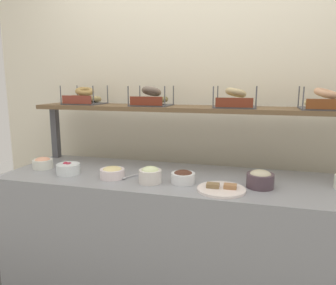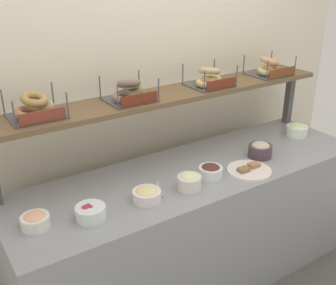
{
  "view_description": "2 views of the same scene",
  "coord_description": "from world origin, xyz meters",
  "px_view_note": "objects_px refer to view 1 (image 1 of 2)",
  "views": [
    {
      "loc": [
        0.44,
        -1.92,
        1.45
      ],
      "look_at": [
        -0.1,
        0.0,
        1.07
      ],
      "focal_mm": 34.39,
      "sensor_mm": 36.0,
      "label": 1
    },
    {
      "loc": [
        -1.36,
        -1.77,
        2.02
      ],
      "look_at": [
        -0.18,
        0.04,
        1.06
      ],
      "focal_mm": 43.48,
      "sensor_mm": 36.0,
      "label": 2
    }
  ],
  "objects_px": {
    "bowl_tuna_salad": "(260,179)",
    "bowl_beet_salad": "(68,168)",
    "bowl_egg_salad": "(112,172)",
    "bagel_basket_plain": "(235,101)",
    "bowl_potato_salad": "(150,175)",
    "serving_plate_white": "(221,189)",
    "bagel_basket_everything": "(85,98)",
    "bagel_basket_poppy": "(151,99)",
    "bagel_basket_sesame": "(325,102)",
    "bowl_chocolate_spread": "(183,177)",
    "serving_spoon_near_plate": "(128,177)",
    "bowl_lox_spread": "(43,163)"
  },
  "relations": [
    {
      "from": "bowl_beet_salad",
      "to": "bagel_basket_everything",
      "type": "distance_m",
      "value": 0.61
    },
    {
      "from": "bowl_lox_spread",
      "to": "bagel_basket_sesame",
      "type": "bearing_deg",
      "value": 9.39
    },
    {
      "from": "bowl_chocolate_spread",
      "to": "bagel_basket_poppy",
      "type": "xyz_separation_m",
      "value": [
        -0.32,
        0.38,
        0.44
      ]
    },
    {
      "from": "serving_spoon_near_plate",
      "to": "bagel_basket_everything",
      "type": "relative_size",
      "value": 0.55
    },
    {
      "from": "bowl_tuna_salad",
      "to": "bowl_beet_salad",
      "type": "bearing_deg",
      "value": -177.56
    },
    {
      "from": "bowl_chocolate_spread",
      "to": "serving_spoon_near_plate",
      "type": "bearing_deg",
      "value": 179.15
    },
    {
      "from": "bowl_potato_salad",
      "to": "serving_plate_white",
      "type": "xyz_separation_m",
      "value": [
        0.43,
        -0.03,
        -0.04
      ]
    },
    {
      "from": "bowl_potato_salad",
      "to": "bowl_lox_spread",
      "type": "relative_size",
      "value": 1.0
    },
    {
      "from": "bowl_tuna_salad",
      "to": "serving_spoon_near_plate",
      "type": "height_order",
      "value": "bowl_tuna_salad"
    },
    {
      "from": "bagel_basket_everything",
      "to": "bagel_basket_plain",
      "type": "bearing_deg",
      "value": -1.41
    },
    {
      "from": "bowl_potato_salad",
      "to": "bagel_basket_everything",
      "type": "bearing_deg",
      "value": 146.51
    },
    {
      "from": "bowl_egg_salad",
      "to": "serving_plate_white",
      "type": "distance_m",
      "value": 0.69
    },
    {
      "from": "bagel_basket_everything",
      "to": "bagel_basket_sesame",
      "type": "height_order",
      "value": "same"
    },
    {
      "from": "bowl_tuna_salad",
      "to": "bowl_lox_spread",
      "type": "distance_m",
      "value": 1.47
    },
    {
      "from": "bowl_chocolate_spread",
      "to": "bagel_basket_poppy",
      "type": "distance_m",
      "value": 0.67
    },
    {
      "from": "bowl_beet_salad",
      "to": "bagel_basket_poppy",
      "type": "height_order",
      "value": "bagel_basket_poppy"
    },
    {
      "from": "bagel_basket_plain",
      "to": "bagel_basket_everything",
      "type": "bearing_deg",
      "value": 178.59
    },
    {
      "from": "bowl_chocolate_spread",
      "to": "bagel_basket_plain",
      "type": "bearing_deg",
      "value": 54.52
    },
    {
      "from": "serving_plate_white",
      "to": "serving_spoon_near_plate",
      "type": "height_order",
      "value": "serving_plate_white"
    },
    {
      "from": "bowl_tuna_salad",
      "to": "serving_plate_white",
      "type": "relative_size",
      "value": 0.58
    },
    {
      "from": "bagel_basket_everything",
      "to": "bowl_chocolate_spread",
      "type": "bearing_deg",
      "value": -24.7
    },
    {
      "from": "bagel_basket_everything",
      "to": "bowl_lox_spread",
      "type": "bearing_deg",
      "value": -115.18
    },
    {
      "from": "bowl_lox_spread",
      "to": "serving_spoon_near_plate",
      "type": "xyz_separation_m",
      "value": [
        0.66,
        -0.06,
        -0.03
      ]
    },
    {
      "from": "bagel_basket_everything",
      "to": "bowl_egg_salad",
      "type": "bearing_deg",
      "value": -45.47
    },
    {
      "from": "bowl_tuna_salad",
      "to": "bowl_egg_salad",
      "type": "height_order",
      "value": "bowl_tuna_salad"
    },
    {
      "from": "bowl_chocolate_spread",
      "to": "bowl_potato_salad",
      "type": "bearing_deg",
      "value": -165.97
    },
    {
      "from": "bowl_egg_salad",
      "to": "bagel_basket_plain",
      "type": "xyz_separation_m",
      "value": [
        0.72,
        0.39,
        0.44
      ]
    },
    {
      "from": "serving_spoon_near_plate",
      "to": "bowl_tuna_salad",
      "type": "bearing_deg",
      "value": 2.34
    },
    {
      "from": "bagel_basket_everything",
      "to": "bagel_basket_plain",
      "type": "relative_size",
      "value": 1.04
    },
    {
      "from": "bowl_tuna_salad",
      "to": "bowl_lox_spread",
      "type": "height_order",
      "value": "bowl_tuna_salad"
    },
    {
      "from": "serving_plate_white",
      "to": "bagel_basket_poppy",
      "type": "relative_size",
      "value": 0.99
    },
    {
      "from": "bowl_egg_salad",
      "to": "bagel_basket_everything",
      "type": "xyz_separation_m",
      "value": [
        -0.41,
        0.42,
        0.44
      ]
    },
    {
      "from": "bowl_tuna_salad",
      "to": "bowl_egg_salad",
      "type": "relative_size",
      "value": 1.0
    },
    {
      "from": "bowl_chocolate_spread",
      "to": "serving_spoon_near_plate",
      "type": "xyz_separation_m",
      "value": [
        -0.36,
        0.01,
        -0.03
      ]
    },
    {
      "from": "bowl_tuna_salad",
      "to": "bowl_egg_salad",
      "type": "xyz_separation_m",
      "value": [
        -0.9,
        -0.06,
        -0.01
      ]
    },
    {
      "from": "bowl_lox_spread",
      "to": "bagel_basket_plain",
      "type": "distance_m",
      "value": 1.4
    },
    {
      "from": "bowl_tuna_salad",
      "to": "bowl_beet_salad",
      "type": "distance_m",
      "value": 1.22
    },
    {
      "from": "serving_plate_white",
      "to": "bagel_basket_poppy",
      "type": "xyz_separation_m",
      "value": [
        -0.56,
        0.46,
        0.47
      ]
    },
    {
      "from": "bagel_basket_poppy",
      "to": "serving_spoon_near_plate",
      "type": "bearing_deg",
      "value": -95.52
    },
    {
      "from": "bowl_lox_spread",
      "to": "bagel_basket_sesame",
      "type": "xyz_separation_m",
      "value": [
        1.83,
        0.3,
        0.44
      ]
    },
    {
      "from": "serving_spoon_near_plate",
      "to": "bowl_chocolate_spread",
      "type": "bearing_deg",
      "value": -0.85
    },
    {
      "from": "bagel_basket_poppy",
      "to": "bagel_basket_sesame",
      "type": "bearing_deg",
      "value": -0.83
    },
    {
      "from": "bowl_potato_salad",
      "to": "bagel_basket_plain",
      "type": "distance_m",
      "value": 0.75
    },
    {
      "from": "bowl_egg_salad",
      "to": "bagel_basket_sesame",
      "type": "bearing_deg",
      "value": 17.03
    },
    {
      "from": "bowl_lox_spread",
      "to": "bowl_egg_salad",
      "type": "height_order",
      "value": "bowl_lox_spread"
    },
    {
      "from": "bowl_chocolate_spread",
      "to": "bowl_beet_salad",
      "type": "distance_m",
      "value": 0.77
    },
    {
      "from": "bowl_tuna_salad",
      "to": "serving_plate_white",
      "type": "bearing_deg",
      "value": -150.21
    },
    {
      "from": "bowl_egg_salad",
      "to": "bagel_basket_plain",
      "type": "relative_size",
      "value": 0.56
    },
    {
      "from": "bagel_basket_everything",
      "to": "bowl_potato_salad",
      "type": "bearing_deg",
      "value": -33.49
    },
    {
      "from": "serving_plate_white",
      "to": "bagel_basket_poppy",
      "type": "distance_m",
      "value": 0.86
    }
  ]
}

